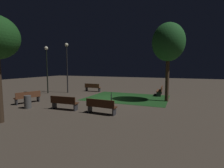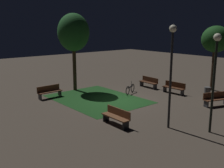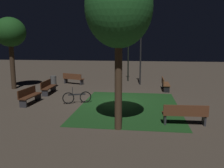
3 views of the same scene
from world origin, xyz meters
name	(u,v)px [view 2 (image 2 of 3)]	position (x,y,z in m)	size (l,w,h in m)	color
ground_plane	(118,100)	(0.00, 0.00, 0.00)	(60.00, 60.00, 0.00)	#473D33
grass_lawn	(97,99)	(1.18, 0.92, 0.01)	(6.89, 5.21, 0.01)	#194219
bench_corner	(174,87)	(-1.30, -4.62, 0.48)	(1.82, 0.56, 0.88)	#422314
bench_front_right	(149,82)	(1.30, -4.62, 0.48)	(1.82, 0.57, 0.88)	#422314
bench_front_left	(49,91)	(3.73, 3.35, 0.48)	(0.55, 1.82, 0.88)	brown
bench_lawn_edge	(216,99)	(-5.07, -4.03, 0.48)	(1.06, 1.86, 0.88)	brown
bench_path_side	(117,116)	(-3.53, 3.19, 0.48)	(1.80, 0.50, 0.88)	brown
tree_near_wall	(73,33)	(4.52, 0.68, 4.58)	(2.48, 2.48, 6.09)	#423021
tree_left_canopy	(216,40)	(-2.65, -7.81, 4.01)	(2.20, 2.20, 5.14)	#38281C
lamp_post_plaza_east	(215,67)	(-7.22, 0.33, 3.23)	(0.36, 0.36, 4.78)	black
lamp_post_plaza_west	(171,61)	(-5.53, 1.41, 3.45)	(0.36, 0.36, 5.16)	black
trash_bin	(207,93)	(-3.77, -5.19, 0.42)	(0.44, 0.44, 0.85)	#4C4C4C
bicycle	(130,89)	(0.88, -2.02, 0.34)	(0.69, 1.51, 0.93)	black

